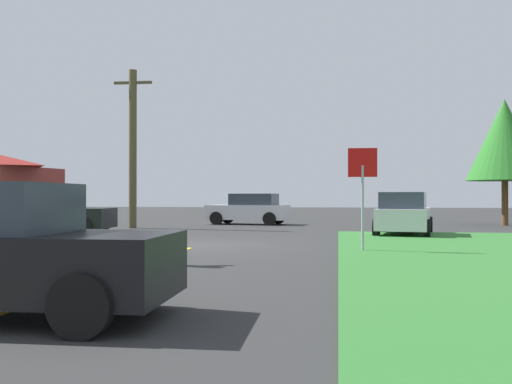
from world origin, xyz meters
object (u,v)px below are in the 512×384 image
object	(u,v)px
car_approaching_junction	(249,209)
oak_tree_left	(505,140)
stop_sign	(363,179)
car_on_crossroad	(404,214)
utility_pole_mid	(133,147)
parked_car_near_building	(53,214)

from	to	relation	value
car_approaching_junction	oak_tree_left	bearing A→B (deg)	-167.64
stop_sign	car_approaching_junction	size ratio (longest dim) A/B	0.61
stop_sign	oak_tree_left	size ratio (longest dim) A/B	0.42
car_on_crossroad	oak_tree_left	world-z (taller)	oak_tree_left
car_approaching_junction	utility_pole_mid	bearing A→B (deg)	49.48
parked_car_near_building	car_approaching_junction	bearing A→B (deg)	49.27
stop_sign	oak_tree_left	distance (m)	17.12
stop_sign	car_on_crossroad	bearing A→B (deg)	-107.25
parked_car_near_building	car_on_crossroad	size ratio (longest dim) A/B	1.05
stop_sign	parked_car_near_building	world-z (taller)	stop_sign
car_on_crossroad	stop_sign	bearing A→B (deg)	175.73
car_approaching_junction	parked_car_near_building	xyz separation A→B (m)	(-6.22, -8.84, 0.00)
oak_tree_left	car_approaching_junction	bearing A→B (deg)	-176.17
car_approaching_junction	parked_car_near_building	size ratio (longest dim) A/B	1.02
stop_sign	car_approaching_junction	bearing A→B (deg)	-71.85
car_approaching_junction	car_on_crossroad	size ratio (longest dim) A/B	1.08
oak_tree_left	parked_car_near_building	bearing A→B (deg)	-153.20
utility_pole_mid	oak_tree_left	xyz separation A→B (m)	(17.82, 5.05, 0.58)
parked_car_near_building	utility_pole_mid	bearing A→B (deg)	67.69
utility_pole_mid	car_on_crossroad	bearing A→B (deg)	-15.78
car_approaching_junction	parked_car_near_building	world-z (taller)	same
oak_tree_left	stop_sign	bearing A→B (deg)	-117.21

